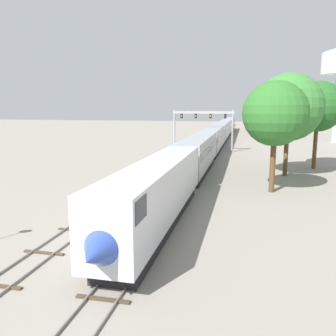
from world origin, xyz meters
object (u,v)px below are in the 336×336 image
Objects in this scene: trackside_tree_mid at (289,107)px; trackside_tree_left at (275,114)px; passenger_train at (218,135)px; trackside_tree_right at (318,107)px; signal_gantry at (203,121)px.

trackside_tree_left is at bearing -103.50° from trackside_tree_mid.
trackside_tree_mid is (11.13, -32.87, 6.05)m from passenger_train.
passenger_train is at bearing 120.88° from trackside_tree_right.
trackside_tree_right is (4.60, 6.55, 0.09)m from trackside_tree_mid.
trackside_tree_mid is at bearing -59.34° from signal_gantry.
trackside_tree_mid reaches higher than trackside_tree_right.
trackside_tree_left is at bearing -70.86° from signal_gantry.
signal_gantry is (-2.25, -10.28, 3.44)m from passenger_train.
passenger_train is 10.83× the size of signal_gantry.
trackside_tree_right is at bearing -41.71° from signal_gantry.
passenger_train is 11.07m from signal_gantry.
passenger_train is 10.64× the size of trackside_tree_right.
signal_gantry is 0.94× the size of trackside_tree_mid.
trackside_tree_left is (11.12, -32.03, 1.97)m from signal_gantry.
signal_gantry is 0.98× the size of trackside_tree_right.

